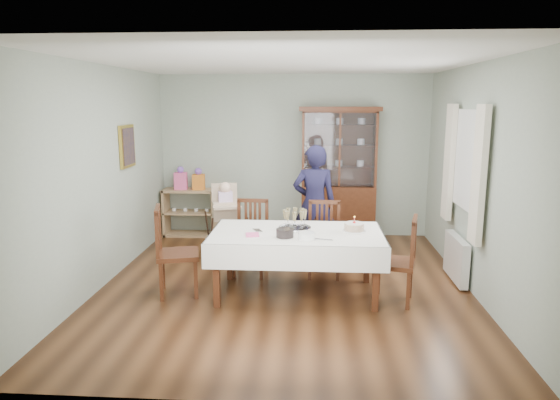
# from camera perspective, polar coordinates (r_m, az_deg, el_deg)

# --- Properties ---
(floor) EXTENTS (5.00, 5.00, 0.00)m
(floor) POSITION_cam_1_polar(r_m,az_deg,el_deg) (6.32, 0.57, -9.69)
(floor) COLOR #593319
(floor) RESTS_ON ground
(room_shell) EXTENTS (5.00, 5.00, 5.00)m
(room_shell) POSITION_cam_1_polar(r_m,az_deg,el_deg) (6.46, 0.87, 6.32)
(room_shell) COLOR #9EAA99
(room_shell) RESTS_ON floor
(dining_table) EXTENTS (2.00, 1.15, 0.76)m
(dining_table) POSITION_cam_1_polar(r_m,az_deg,el_deg) (5.93, 1.91, -7.18)
(dining_table) COLOR #4D2413
(dining_table) RESTS_ON floor
(china_cabinet) EXTENTS (1.30, 0.48, 2.18)m
(china_cabinet) POSITION_cam_1_polar(r_m,az_deg,el_deg) (8.24, 6.71, 3.22)
(china_cabinet) COLOR #4D2413
(china_cabinet) RESTS_ON floor
(sideboard) EXTENTS (0.90, 0.38, 0.80)m
(sideboard) POSITION_cam_1_polar(r_m,az_deg,el_deg) (8.64, -10.21, -1.39)
(sideboard) COLOR tan
(sideboard) RESTS_ON floor
(picture_frame) EXTENTS (0.04, 0.48, 0.58)m
(picture_frame) POSITION_cam_1_polar(r_m,az_deg,el_deg) (7.19, -17.06, 5.89)
(picture_frame) COLOR gold
(picture_frame) RESTS_ON room_shell
(window) EXTENTS (0.04, 1.02, 1.22)m
(window) POSITION_cam_1_polar(r_m,az_deg,el_deg) (6.51, 20.71, 4.28)
(window) COLOR white
(window) RESTS_ON room_shell
(curtain_left) EXTENTS (0.07, 0.30, 1.55)m
(curtain_left) POSITION_cam_1_polar(r_m,az_deg,el_deg) (5.92, 21.79, 2.61)
(curtain_left) COLOR silver
(curtain_left) RESTS_ON room_shell
(curtain_right) EXTENTS (0.07, 0.30, 1.55)m
(curtain_right) POSITION_cam_1_polar(r_m,az_deg,el_deg) (7.10, 18.77, 4.11)
(curtain_right) COLOR silver
(curtain_right) RESTS_ON room_shell
(radiator) EXTENTS (0.10, 0.80, 0.55)m
(radiator) POSITION_cam_1_polar(r_m,az_deg,el_deg) (6.75, 19.49, -6.29)
(radiator) COLOR white
(radiator) RESTS_ON floor
(chair_far_left) EXTENTS (0.47, 0.47, 0.98)m
(chair_far_left) POSITION_cam_1_polar(r_m,az_deg,el_deg) (6.64, -3.38, -6.01)
(chair_far_left) COLOR #4D2413
(chair_far_left) RESTS_ON floor
(chair_far_right) EXTENTS (0.44, 0.44, 0.97)m
(chair_far_right) POSITION_cam_1_polar(r_m,az_deg,el_deg) (6.59, 5.03, -6.19)
(chair_far_right) COLOR #4D2413
(chair_far_right) RESTS_ON floor
(chair_end_left) EXTENTS (0.58, 0.58, 1.06)m
(chair_end_left) POSITION_cam_1_polar(r_m,az_deg,el_deg) (6.07, -11.71, -7.67)
(chair_end_left) COLOR #4D2413
(chair_end_left) RESTS_ON floor
(chair_end_right) EXTENTS (0.54, 0.54, 1.00)m
(chair_end_right) POSITION_cam_1_polar(r_m,az_deg,el_deg) (5.87, 13.01, -8.55)
(chair_end_right) COLOR #4D2413
(chair_end_right) RESTS_ON floor
(woman) EXTENTS (0.64, 0.45, 1.67)m
(woman) POSITION_cam_1_polar(r_m,az_deg,el_deg) (7.04, 3.94, -0.45)
(woman) COLOR black
(woman) RESTS_ON floor
(high_chair) EXTENTS (0.62, 0.62, 1.13)m
(high_chair) POSITION_cam_1_polar(r_m,az_deg,el_deg) (7.28, -6.19, -3.31)
(high_chair) COLOR black
(high_chair) RESTS_ON floor
(champagne_tray) EXTENTS (0.39, 0.39, 0.24)m
(champagne_tray) POSITION_cam_1_polar(r_m,az_deg,el_deg) (5.94, 1.70, -2.62)
(champagne_tray) COLOR silver
(champagne_tray) RESTS_ON dining_table
(birthday_cake) EXTENTS (0.27, 0.27, 0.18)m
(birthday_cake) POSITION_cam_1_polar(r_m,az_deg,el_deg) (5.89, 8.47, -3.10)
(birthday_cake) COLOR white
(birthday_cake) RESTS_ON dining_table
(plate_stack_dark) EXTENTS (0.26, 0.26, 0.09)m
(plate_stack_dark) POSITION_cam_1_polar(r_m,az_deg,el_deg) (5.59, 0.56, -3.79)
(plate_stack_dark) COLOR black
(plate_stack_dark) RESTS_ON dining_table
(plate_stack_white) EXTENTS (0.20, 0.20, 0.08)m
(plate_stack_white) POSITION_cam_1_polar(r_m,az_deg,el_deg) (5.51, 3.07, -4.10)
(plate_stack_white) COLOR white
(plate_stack_white) RESTS_ON dining_table
(napkin_stack) EXTENTS (0.17, 0.17, 0.02)m
(napkin_stack) POSITION_cam_1_polar(r_m,az_deg,el_deg) (5.66, -3.18, -3.98)
(napkin_stack) COLOR #F15896
(napkin_stack) RESTS_ON dining_table
(cutlery) EXTENTS (0.15, 0.17, 0.01)m
(cutlery) POSITION_cam_1_polar(r_m,az_deg,el_deg) (5.88, -2.90, -3.46)
(cutlery) COLOR silver
(cutlery) RESTS_ON dining_table
(cake_knife) EXTENTS (0.27, 0.08, 0.01)m
(cake_knife) POSITION_cam_1_polar(r_m,az_deg,el_deg) (5.51, 4.70, -4.49)
(cake_knife) COLOR silver
(cake_knife) RESTS_ON dining_table
(gift_bag_pink) EXTENTS (0.22, 0.16, 0.39)m
(gift_bag_pink) POSITION_cam_1_polar(r_m,az_deg,el_deg) (8.55, -11.28, 2.35)
(gift_bag_pink) COLOR #F15896
(gift_bag_pink) RESTS_ON sideboard
(gift_bag_orange) EXTENTS (0.21, 0.15, 0.37)m
(gift_bag_orange) POSITION_cam_1_polar(r_m,az_deg,el_deg) (8.48, -9.29, 2.28)
(gift_bag_orange) COLOR orange
(gift_bag_orange) RESTS_ON sideboard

